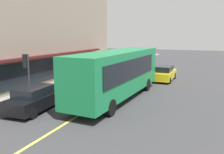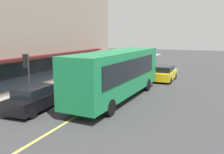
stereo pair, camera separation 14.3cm
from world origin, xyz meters
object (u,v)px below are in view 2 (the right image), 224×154
Objects in this scene: car_yellow at (165,73)px; pedestrian_at_corner at (102,61)px; car_maroon at (115,70)px; traffic_light at (27,66)px; bus at (118,72)px; car_black at (36,98)px.

pedestrian_at_corner reaches higher than car_yellow.
pedestrian_at_corner is (3.21, 3.19, 0.50)m from car_maroon.
traffic_light is at bearing 148.12° from car_yellow.
bus is 2.56× the size of car_black.
bus is 2.56× the size of car_maroon.
pedestrian_at_corner is at bearing 67.48° from car_yellow.
car_maroon is at bearing 0.04° from car_black.
car_maroon is 1.00× the size of car_black.
car_yellow and car_black have the same top height.
bus is 13.91m from pedestrian_at_corner.
car_yellow is 9.56m from pedestrian_at_corner.
car_black is 16.74m from pedestrian_at_corner.
traffic_light is at bearing -174.05° from pedestrian_at_corner.
traffic_light is at bearing 121.27° from bus.
pedestrian_at_corner is (3.66, 8.82, 0.50)m from car_yellow.
pedestrian_at_corner is (12.01, 6.97, -0.74)m from bus.
traffic_light is at bearing 172.44° from car_maroon.
traffic_light reaches higher than car_yellow.
car_maroon is at bearing 85.44° from car_yellow.
traffic_light is 13.80m from car_yellow.
car_black is (-12.76, 5.62, 0.00)m from car_yellow.
car_black is at bearing -125.42° from traffic_light.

